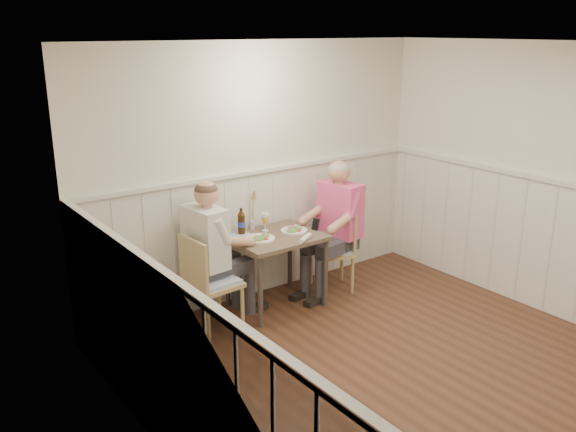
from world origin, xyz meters
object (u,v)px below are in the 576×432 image
object	(u,v)px
grass_vase	(252,211)
man_in_pink	(337,236)
beer_bottle	(241,223)
dining_table	(276,245)
diner_cream	(210,264)
chair_right	(337,247)
chair_left	(208,280)

from	to	relation	value
grass_vase	man_in_pink	bearing A→B (deg)	-21.20
man_in_pink	beer_bottle	world-z (taller)	man_in_pink
dining_table	beer_bottle	world-z (taller)	beer_bottle
man_in_pink	diner_cream	distance (m)	1.48
chair_right	beer_bottle	xyz separation A→B (m)	(-1.02, 0.27, 0.40)
chair_left	chair_right	bearing A→B (deg)	1.51
man_in_pink	chair_right	bearing A→B (deg)	-95.85
chair_left	diner_cream	bearing A→B (deg)	51.35
chair_left	diner_cream	world-z (taller)	diner_cream
diner_cream	man_in_pink	bearing A→B (deg)	-3.47
man_in_pink	beer_bottle	bearing A→B (deg)	165.37
man_in_pink	grass_vase	world-z (taller)	man_in_pink
diner_cream	beer_bottle	size ratio (longest dim) A/B	5.30
chair_right	dining_table	bearing A→B (deg)	177.54
chair_left	dining_table	bearing A→B (deg)	5.23
beer_bottle	chair_left	bearing A→B (deg)	-151.16
man_in_pink	grass_vase	distance (m)	0.97
grass_vase	chair_right	bearing A→B (deg)	-21.51
chair_left	beer_bottle	size ratio (longest dim) A/B	3.50
chair_right	grass_vase	bearing A→B (deg)	158.49
dining_table	chair_right	xyz separation A→B (m)	(0.77, -0.03, -0.17)
beer_bottle	grass_vase	bearing A→B (deg)	20.82
grass_vase	beer_bottle	bearing A→B (deg)	-159.18
chair_left	man_in_pink	bearing A→B (deg)	1.69
chair_right	diner_cream	size ratio (longest dim) A/B	0.62
chair_right	man_in_pink	bearing A→B (deg)	84.15
diner_cream	grass_vase	xyz separation A→B (m)	(0.63, 0.24, 0.35)
dining_table	man_in_pink	bearing A→B (deg)	-2.08
chair_right	grass_vase	xyz separation A→B (m)	(-0.85, 0.34, 0.47)
dining_table	grass_vase	size ratio (longest dim) A/B	2.07
chair_right	man_in_pink	xyz separation A→B (m)	(0.00, 0.01, 0.13)
diner_cream	grass_vase	size ratio (longest dim) A/B	3.32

